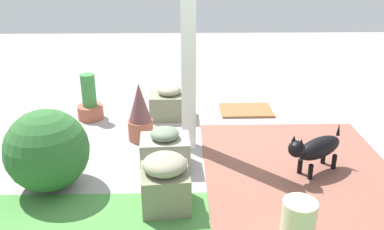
# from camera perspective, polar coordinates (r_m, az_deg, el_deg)

# --- Properties ---
(ground_plane) EXTENTS (12.00, 12.00, 0.00)m
(ground_plane) POSITION_cam_1_polar(r_m,az_deg,el_deg) (4.57, 3.39, -3.74)
(ground_plane) COLOR #999192
(brick_path) EXTENTS (1.80, 2.40, 0.02)m
(brick_path) POSITION_cam_1_polar(r_m,az_deg,el_deg) (4.03, 14.94, -8.28)
(brick_path) COLOR brown
(brick_path) RESTS_ON ground
(porch_pillar) EXTENTS (0.15, 0.15, 2.16)m
(porch_pillar) POSITION_cam_1_polar(r_m,az_deg,el_deg) (4.10, -0.50, 9.26)
(porch_pillar) COLOR white
(porch_pillar) RESTS_ON ground
(stone_planter_nearest) EXTENTS (0.48, 0.38, 0.42)m
(stone_planter_nearest) POSITION_cam_1_polar(r_m,az_deg,el_deg) (5.16, -3.13, 1.63)
(stone_planter_nearest) COLOR gray
(stone_planter_nearest) RESTS_ON ground
(stone_planter_mid) EXTENTS (0.49, 0.38, 0.41)m
(stone_planter_mid) POSITION_cam_1_polar(r_m,az_deg,el_deg) (4.01, -3.72, -4.80)
(stone_planter_mid) COLOR gray
(stone_planter_mid) RESTS_ON ground
(stone_planter_far) EXTENTS (0.42, 0.44, 0.47)m
(stone_planter_far) POSITION_cam_1_polar(r_m,az_deg,el_deg) (3.42, -3.71, -9.13)
(stone_planter_far) COLOR gray
(stone_planter_far) RESTS_ON ground
(round_shrub) EXTENTS (0.73, 0.73, 0.73)m
(round_shrub) POSITION_cam_1_polar(r_m,az_deg,el_deg) (3.82, -19.32, -4.60)
(round_shrub) COLOR #2E632E
(round_shrub) RESTS_ON ground
(terracotta_pot_tall) EXTENTS (0.31, 0.31, 0.57)m
(terracotta_pot_tall) POSITION_cam_1_polar(r_m,az_deg,el_deg) (5.25, -13.89, 1.59)
(terracotta_pot_tall) COLOR #9D523D
(terracotta_pot_tall) RESTS_ON ground
(terracotta_pot_spiky) EXTENTS (0.28, 0.28, 0.65)m
(terracotta_pot_spiky) POSITION_cam_1_polar(r_m,az_deg,el_deg) (4.54, -7.19, 0.22)
(terracotta_pot_spiky) COLOR #A15640
(terracotta_pot_spiky) RESTS_ON ground
(dog) EXTENTS (0.62, 0.47, 0.46)m
(dog) POSITION_cam_1_polar(r_m,az_deg,el_deg) (4.01, 16.68, -4.46)
(dog) COLOR black
(dog) RESTS_ON ground
(ceramic_urn) EXTENTS (0.24, 0.24, 0.39)m
(ceramic_urn) POSITION_cam_1_polar(r_m,az_deg,el_deg) (3.09, 14.36, -14.51)
(ceramic_urn) COLOR beige
(ceramic_urn) RESTS_ON ground
(doormat) EXTENTS (0.67, 0.49, 0.03)m
(doormat) POSITION_cam_1_polar(r_m,az_deg,el_deg) (5.43, 7.45, 0.65)
(doormat) COLOR brown
(doormat) RESTS_ON ground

